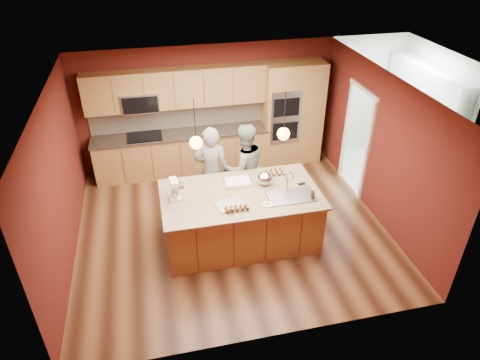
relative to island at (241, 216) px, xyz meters
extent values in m
plane|color=#3E2012|center=(-0.10, 0.40, -0.50)|extent=(5.50, 5.50, 0.00)
plane|color=white|center=(-0.10, 0.40, 2.20)|extent=(5.50, 5.50, 0.00)
plane|color=#521812|center=(-0.10, 2.90, 0.85)|extent=(5.50, 0.00, 5.50)
plane|color=#521812|center=(-0.10, -2.10, 0.85)|extent=(5.50, 0.00, 5.50)
plane|color=#521812|center=(-2.85, 0.40, 0.85)|extent=(0.00, 5.00, 5.00)
plane|color=#521812|center=(2.65, 0.40, 0.85)|extent=(0.00, 5.00, 5.00)
cube|color=olive|center=(-0.75, 2.60, -0.05)|extent=(3.70, 0.60, 0.90)
cube|color=black|center=(-0.75, 2.59, 0.42)|extent=(3.74, 0.64, 0.04)
cube|color=beige|center=(-0.75, 2.88, 0.72)|extent=(3.70, 0.03, 0.56)
cube|color=olive|center=(-0.75, 2.72, 1.40)|extent=(3.70, 0.36, 0.80)
cube|color=black|center=(-1.50, 2.58, 0.45)|extent=(0.72, 0.52, 0.03)
cube|color=#A1A2A7|center=(-1.50, 2.70, 1.18)|extent=(0.76, 0.40, 0.40)
cube|color=olive|center=(1.50, 2.60, 0.65)|extent=(0.80, 0.60, 2.30)
cube|color=#A1A2A7|center=(1.50, 2.30, 0.70)|extent=(0.66, 0.04, 1.20)
cube|color=olive|center=(2.15, 2.60, 0.65)|extent=(0.50, 0.60, 2.30)
plane|color=silver|center=(3.55, 1.60, -0.50)|extent=(2.60, 2.60, 0.00)
plane|color=silver|center=(4.45, 1.60, 0.85)|extent=(0.00, 2.70, 2.70)
cube|color=white|center=(4.25, 1.60, 1.45)|extent=(0.35, 2.40, 0.75)
cylinder|color=black|center=(-0.70, 0.00, 1.85)|extent=(0.01, 0.01, 0.70)
sphere|color=#FFA247|center=(-0.70, 0.00, 1.50)|extent=(0.20, 0.20, 0.20)
cylinder|color=black|center=(0.67, 0.00, 1.85)|extent=(0.01, 0.01, 0.70)
sphere|color=#FFA247|center=(0.67, 0.00, 1.50)|extent=(0.20, 0.20, 0.20)
cube|color=olive|center=(-0.02, 0.00, -0.03)|extent=(2.55, 1.38, 0.93)
cube|color=beige|center=(-0.02, 0.00, 0.46)|extent=(2.65, 1.48, 0.04)
cube|color=#A1A2A7|center=(0.78, -0.26, 0.40)|extent=(0.76, 0.45, 0.18)
imported|color=black|center=(-0.35, 0.99, 0.38)|extent=(0.71, 0.53, 1.76)
imported|color=slate|center=(0.28, 0.99, 0.38)|extent=(0.97, 0.83, 1.75)
cube|color=white|center=(-1.09, 0.10, 0.50)|extent=(0.20, 0.25, 0.05)
cube|color=white|center=(-1.09, 0.20, 0.65)|extent=(0.10, 0.08, 0.24)
cube|color=white|center=(-1.09, 0.12, 0.78)|extent=(0.14, 0.25, 0.09)
cylinder|color=#B2B5B9|center=(-1.09, 0.06, 0.57)|extent=(0.14, 0.14, 0.13)
cube|color=silver|center=(0.01, 0.34, 0.49)|extent=(0.49, 0.37, 0.03)
cube|color=white|center=(0.01, 0.34, 0.51)|extent=(0.43, 0.30, 0.02)
cube|color=#A1A2A7|center=(-0.25, -0.28, 0.49)|extent=(0.52, 0.42, 0.02)
ellipsoid|color=#B2B5B9|center=(0.46, 0.21, 0.59)|extent=(0.28, 0.28, 0.23)
cylinder|color=white|center=(0.33, -0.40, 0.48)|extent=(0.17, 0.17, 0.01)
cylinder|color=#342513|center=(1.10, -0.39, 0.55)|extent=(0.07, 0.07, 0.14)
cube|color=black|center=(1.08, 0.06, 0.48)|extent=(0.14, 0.08, 0.01)
cube|color=white|center=(4.07, 1.26, 0.06)|extent=(0.86, 0.88, 1.11)
cube|color=white|center=(4.08, 1.90, 0.03)|extent=(0.84, 0.86, 1.06)
camera|label=1|loc=(-1.32, -5.75, 4.46)|focal=32.00mm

